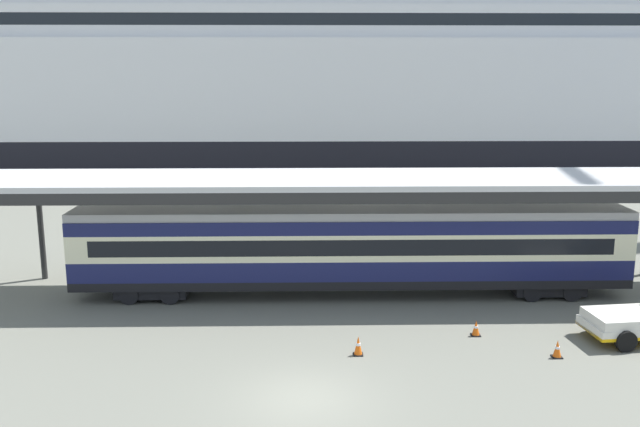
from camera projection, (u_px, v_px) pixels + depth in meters
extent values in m
plane|color=slate|center=(305.00, 398.00, 21.94)|extent=(400.00, 400.00, 0.00)
cube|color=black|center=(351.00, 146.00, 75.18)|extent=(149.48, 26.89, 3.87)
cube|color=silver|center=(352.00, 86.00, 73.85)|extent=(149.48, 26.89, 9.03)
cube|color=silver|center=(352.00, 29.00, 72.61)|extent=(137.52, 24.74, 2.90)
cube|color=black|center=(362.00, 19.00, 60.53)|extent=(131.54, 0.12, 1.05)
cube|color=silver|center=(352.00, 0.00, 72.02)|extent=(132.02, 23.75, 2.90)
cube|color=silver|center=(351.00, 179.00, 31.35)|extent=(40.21, 5.50, 0.25)
cube|color=#262626|center=(355.00, 198.00, 28.84)|extent=(40.21, 0.20, 0.50)
cylinder|color=#262626|center=(41.00, 228.00, 33.90)|extent=(0.28, 0.28, 5.21)
cylinder|color=#262626|center=(246.00, 227.00, 34.11)|extent=(0.28, 0.28, 5.21)
cylinder|color=#262626|center=(448.00, 226.00, 34.32)|extent=(0.28, 0.28, 5.21)
cube|color=black|center=(350.00, 277.00, 31.79)|extent=(25.00, 2.80, 0.40)
cube|color=#141947|center=(351.00, 264.00, 31.65)|extent=(25.00, 2.80, 0.90)
cube|color=beige|center=(351.00, 241.00, 31.44)|extent=(25.00, 2.80, 1.20)
cube|color=black|center=(353.00, 248.00, 30.09)|extent=(23.00, 0.08, 0.72)
cube|color=#141947|center=(351.00, 222.00, 31.25)|extent=(25.00, 2.80, 0.60)
cube|color=#9C9C9C|center=(351.00, 212.00, 31.15)|extent=(25.00, 2.69, 0.36)
cube|color=black|center=(155.00, 287.00, 31.68)|extent=(3.20, 2.35, 0.50)
cylinder|color=black|center=(129.00, 296.00, 30.52)|extent=(0.84, 0.12, 0.84)
cylinder|color=black|center=(170.00, 295.00, 30.56)|extent=(0.84, 0.12, 0.84)
cube|color=black|center=(544.00, 284.00, 32.06)|extent=(3.20, 2.35, 0.50)
cylinder|color=black|center=(533.00, 293.00, 30.90)|extent=(0.84, 0.12, 0.84)
cylinder|color=black|center=(572.00, 293.00, 30.93)|extent=(0.84, 0.12, 0.84)
cube|color=silver|center=(628.00, 317.00, 26.42)|extent=(3.10, 2.23, 0.36)
cylinder|color=black|center=(598.00, 322.00, 27.42)|extent=(0.82, 0.34, 0.80)
cylinder|color=black|center=(626.00, 341.00, 25.48)|extent=(0.82, 0.34, 0.80)
cube|color=black|center=(557.00, 357.00, 25.04)|extent=(0.36, 0.36, 0.04)
cone|color=#EA590F|center=(557.00, 348.00, 24.97)|extent=(0.30, 0.30, 0.62)
cylinder|color=white|center=(557.00, 348.00, 24.96)|extent=(0.17, 0.17, 0.09)
cube|color=black|center=(476.00, 335.00, 27.08)|extent=(0.36, 0.36, 0.04)
cone|color=#EA590F|center=(476.00, 328.00, 27.02)|extent=(0.30, 0.30, 0.58)
cylinder|color=white|center=(476.00, 327.00, 27.01)|extent=(0.17, 0.17, 0.08)
cube|color=black|center=(358.00, 354.00, 25.25)|extent=(0.36, 0.36, 0.04)
cone|color=#EA590F|center=(358.00, 345.00, 25.18)|extent=(0.30, 0.30, 0.68)
cylinder|color=white|center=(358.00, 344.00, 25.17)|extent=(0.17, 0.17, 0.10)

